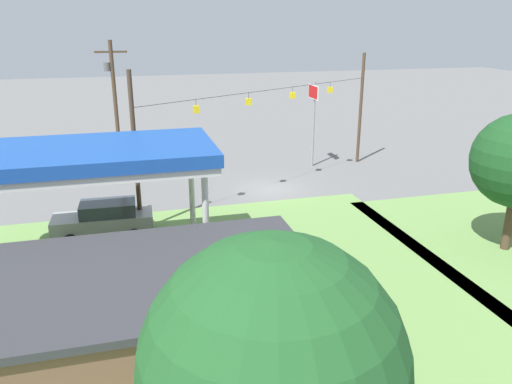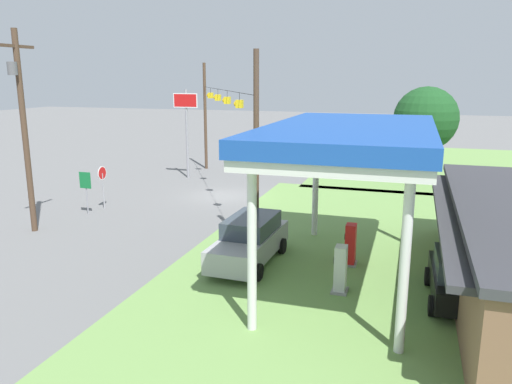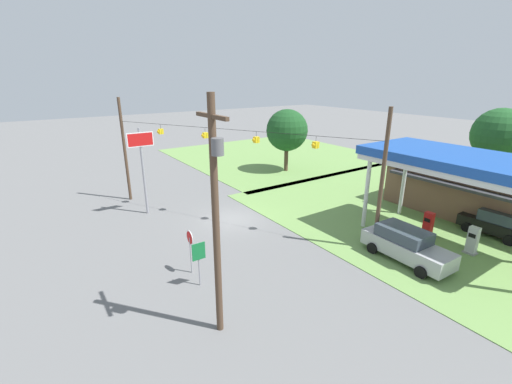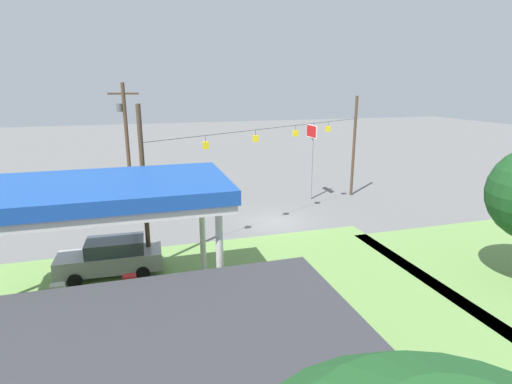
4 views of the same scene
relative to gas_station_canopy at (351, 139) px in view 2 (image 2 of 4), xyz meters
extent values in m
plane|color=slate|center=(-11.13, -9.26, -5.29)|extent=(160.00, 160.00, 0.00)
cube|color=#6B934C|center=(-27.13, 6.74, -5.27)|extent=(24.00, 24.00, 0.04)
cube|color=silver|center=(0.00, 0.00, -0.20)|extent=(10.89, 5.47, 0.35)
cube|color=#19479E|center=(0.00, 0.00, 0.25)|extent=(11.09, 5.67, 0.55)
cylinder|color=silver|center=(-4.85, -2.14, -2.83)|extent=(0.28, 0.28, 4.92)
cylinder|color=silver|center=(4.85, -2.14, -2.83)|extent=(0.28, 0.28, 4.92)
cylinder|color=silver|center=(-4.85, 2.14, -2.83)|extent=(0.28, 0.28, 4.92)
cylinder|color=silver|center=(4.85, 2.14, -2.83)|extent=(0.28, 0.28, 4.92)
cube|color=#333338|center=(0.02, 3.41, -2.45)|extent=(13.57, 0.70, 0.20)
cube|color=gray|center=(-1.38, 0.00, -5.23)|extent=(0.71, 0.56, 0.12)
cube|color=red|center=(-1.38, 0.00, -4.36)|extent=(0.55, 0.40, 1.62)
cube|color=black|center=(-1.38, -0.21, -4.04)|extent=(0.39, 0.03, 0.24)
cube|color=gray|center=(1.38, 0.00, -5.23)|extent=(0.71, 0.56, 0.12)
cube|color=silver|center=(1.38, 0.00, -4.36)|extent=(0.55, 0.40, 1.62)
cube|color=black|center=(1.38, -0.21, -4.04)|extent=(0.39, 0.03, 0.24)
cube|color=#9E9EA3|center=(-0.35, -3.96, -4.51)|extent=(5.16, 2.02, 0.89)
cube|color=#333D47|center=(-0.66, -3.95, -3.72)|extent=(2.86, 1.79, 0.69)
cylinder|color=black|center=(1.26, -3.07, -4.95)|extent=(0.69, 0.24, 0.68)
cylinder|color=black|center=(1.20, -4.96, -4.95)|extent=(0.69, 0.24, 0.68)
cylinder|color=black|center=(-1.90, -2.96, -4.95)|extent=(0.69, 0.24, 0.68)
cylinder|color=black|center=(-1.96, -4.85, -4.95)|extent=(0.69, 0.24, 0.68)
cube|color=black|center=(0.96, 3.96, -4.58)|extent=(4.09, 1.98, 0.75)
cube|color=#333D47|center=(1.21, 3.97, -3.84)|extent=(2.27, 1.77, 0.72)
cylinder|color=black|center=(-0.26, 2.98, -4.95)|extent=(0.69, 0.24, 0.68)
cylinder|color=black|center=(-0.32, 4.86, -4.95)|extent=(0.69, 0.24, 0.68)
cylinder|color=black|center=(2.24, 3.06, -4.95)|extent=(0.69, 0.24, 0.68)
cylinder|color=black|center=(2.18, 4.95, -4.95)|extent=(0.69, 0.24, 0.68)
cylinder|color=#99999E|center=(-6.09, -14.73, -4.24)|extent=(0.08, 0.08, 2.10)
cylinder|color=white|center=(-6.09, -14.73, -3.19)|extent=(0.80, 0.03, 0.80)
cylinder|color=red|center=(-6.09, -14.73, -3.19)|extent=(0.70, 0.03, 0.70)
cylinder|color=gray|center=(-15.97, -14.04, -1.99)|extent=(0.18, 0.18, 6.61)
cube|color=white|center=(-15.87, -14.04, 0.50)|extent=(0.06, 1.91, 1.04)
cube|color=red|center=(-15.87, -14.04, 0.50)|extent=(0.07, 1.79, 0.92)
cylinder|color=gray|center=(-4.76, -14.88, -4.09)|extent=(0.07, 0.07, 2.40)
cube|color=#146B33|center=(-4.71, -14.88, -3.34)|extent=(0.04, 0.70, 0.90)
cylinder|color=#4C3828|center=(-1.37, -15.55, -0.47)|extent=(0.28, 0.28, 9.64)
cube|color=#4C3828|center=(-1.37, -15.55, 3.55)|extent=(2.20, 0.14, 0.14)
cylinder|color=#59595B|center=(-1.02, -15.55, 2.55)|extent=(0.44, 0.44, 0.60)
cylinder|color=#4C3828|center=(-19.99, -14.26, -1.00)|extent=(0.24, 0.24, 8.59)
cylinder|color=#4C3828|center=(-2.28, -4.26, -1.00)|extent=(0.24, 0.24, 8.59)
cylinder|color=black|center=(-11.13, -9.26, 1.41)|extent=(17.72, 10.02, 0.02)
cylinder|color=black|center=(-16.45, -12.26, 1.24)|extent=(0.02, 0.02, 0.35)
cube|color=yellow|center=(-16.45, -12.26, 0.86)|extent=(0.32, 0.32, 0.40)
sphere|color=yellow|center=(-16.45, -12.43, 0.86)|extent=(0.28, 0.28, 0.28)
cylinder|color=black|center=(-12.91, -10.26, 1.24)|extent=(0.02, 0.02, 0.35)
cube|color=yellow|center=(-12.91, -10.26, 0.86)|extent=(0.32, 0.32, 0.40)
sphere|color=yellow|center=(-12.91, -10.43, 0.86)|extent=(0.28, 0.28, 0.28)
cylinder|color=black|center=(-9.36, -8.26, 1.24)|extent=(0.02, 0.02, 0.35)
cube|color=yellow|center=(-9.36, -8.26, 0.86)|extent=(0.32, 0.32, 0.40)
sphere|color=yellow|center=(-9.36, -8.43, 0.86)|extent=(0.28, 0.28, 0.28)
cylinder|color=black|center=(-5.82, -6.26, 1.24)|extent=(0.02, 0.02, 0.35)
cube|color=yellow|center=(-5.82, -6.26, 0.86)|extent=(0.32, 0.32, 0.40)
sphere|color=yellow|center=(-5.82, -6.43, 0.86)|extent=(0.28, 0.28, 0.28)
cylinder|color=#4C3828|center=(-19.76, 2.86, -3.91)|extent=(0.44, 0.44, 2.77)
sphere|color=#19471E|center=(-19.76, 2.86, -0.71)|extent=(4.53, 4.53, 4.53)
camera|label=1|loc=(-1.83, 21.59, 5.48)|focal=35.00mm
camera|label=2|loc=(17.93, 2.15, 2.16)|focal=35.00mm
camera|label=3|loc=(9.30, -20.97, 4.83)|focal=24.00mm
camera|label=4|loc=(-2.15, 16.13, 4.16)|focal=28.00mm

